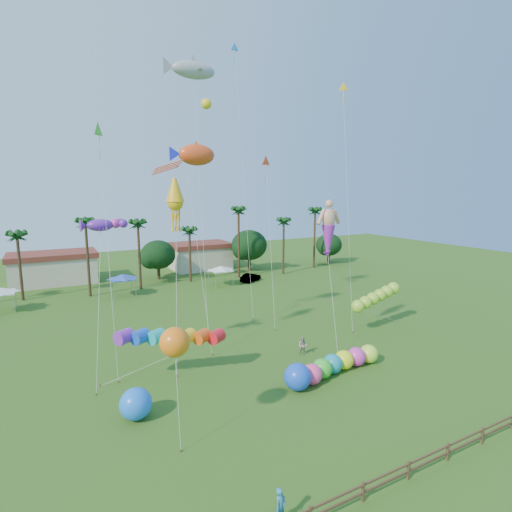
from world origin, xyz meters
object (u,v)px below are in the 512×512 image
spectator_b (303,346)px  blue_ball (136,404)px  caterpillar_inflatable (330,366)px  car_b (251,277)px  spectator_a (280,507)px

spectator_b → blue_ball: bearing=-112.3°
spectator_b → caterpillar_inflatable: size_ratio=0.17×
car_b → spectator_a: spectator_a is taller
spectator_a → caterpillar_inflatable: size_ratio=0.18×
car_b → spectator_a: (-20.34, -41.66, 0.19)m
spectator_b → caterpillar_inflatable: (-0.49, -4.34, 0.01)m
caterpillar_inflatable → spectator_b: bearing=75.5°
car_b → spectator_a: bearing=123.8°
car_b → caterpillar_inflatable: (-9.61, -31.63, 0.16)m
spectator_b → caterpillar_inflatable: caterpillar_inflatable is taller
car_b → spectator_b: (-9.12, -27.29, 0.16)m
car_b → caterpillar_inflatable: size_ratio=0.42×
spectator_a → caterpillar_inflatable: caterpillar_inflatable is taller
spectator_b → blue_ball: 15.31m
spectator_b → caterpillar_inflatable: bearing=-40.8°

